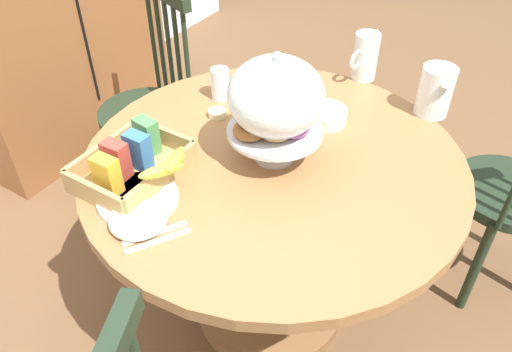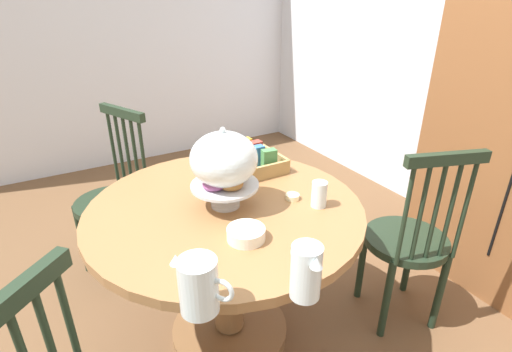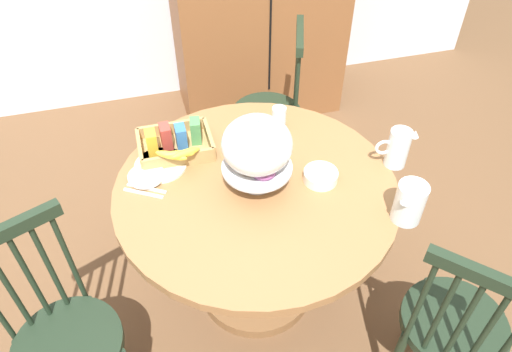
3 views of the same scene
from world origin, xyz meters
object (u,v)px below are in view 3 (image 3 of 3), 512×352
object	(u,v)px
windsor_chair_near_window	(452,329)
milk_pitcher	(397,149)
orange_juice_pitcher	(409,204)
cereal_basket	(175,144)
windsor_chair_by_cabinet	(271,114)
dining_table	(256,221)
china_plate_large	(161,165)
windsor_chair_facing_door	(65,341)
drinking_glass	(279,118)
china_plate_small	(146,176)
cereal_bowl	(321,176)
butter_dish	(260,137)
pastry_stand_with_dome	(257,148)

from	to	relation	value
windsor_chair_near_window	milk_pitcher	xyz separation A→B (m)	(0.01, 0.63, 0.37)
orange_juice_pitcher	cereal_basket	world-z (taller)	orange_juice_pitcher
windsor_chair_by_cabinet	cereal_basket	distance (m)	0.86
dining_table	china_plate_large	world-z (taller)	china_plate_large
windsor_chair_facing_door	china_plate_large	bearing A→B (deg)	49.57
drinking_glass	milk_pitcher	bearing A→B (deg)	-42.53
dining_table	windsor_chair_facing_door	size ratio (longest dim) A/B	1.19
china_plate_small	cereal_bowl	distance (m)	0.71
butter_dish	windsor_chair_near_window	bearing A→B (deg)	-62.34
windsor_chair_near_window	drinking_glass	distance (m)	1.12
china_plate_large	china_plate_small	xyz separation A→B (m)	(-0.07, -0.06, 0.01)
windsor_chair_by_cabinet	milk_pitcher	size ratio (longest dim) A/B	5.62
butter_dish	cereal_basket	bearing A→B (deg)	177.87
cereal_bowl	drinking_glass	world-z (taller)	drinking_glass
dining_table	drinking_glass	world-z (taller)	drinking_glass
orange_juice_pitcher	cereal_bowl	world-z (taller)	orange_juice_pitcher
drinking_glass	china_plate_small	bearing A→B (deg)	-163.75
cereal_bowl	china_plate_large	bearing A→B (deg)	157.41
windsor_chair_facing_door	milk_pitcher	bearing A→B (deg)	11.67
china_plate_small	butter_dish	xyz separation A→B (m)	(0.52, 0.12, -0.01)
butter_dish	china_plate_large	bearing A→B (deg)	-172.43
dining_table	windsor_chair_near_window	world-z (taller)	windsor_chair_near_window
butter_dish	windsor_chair_facing_door	bearing A→B (deg)	-146.74
pastry_stand_with_dome	cereal_bowl	size ratio (longest dim) A/B	2.46
dining_table	cereal_basket	bearing A→B (deg)	134.08
windsor_chair_near_window	butter_dish	xyz separation A→B (m)	(-0.49, 0.93, 0.30)
windsor_chair_near_window	windsor_chair_facing_door	bearing A→B (deg)	166.64
pastry_stand_with_dome	drinking_glass	size ratio (longest dim) A/B	3.13
orange_juice_pitcher	cereal_basket	distance (m)	0.99
pastry_stand_with_dome	windsor_chair_facing_door	bearing A→B (deg)	-158.47
windsor_chair_facing_door	butter_dish	bearing A→B (deg)	33.26
windsor_chair_by_cabinet	china_plate_small	world-z (taller)	windsor_chair_by_cabinet
dining_table	butter_dish	bearing A→B (deg)	70.76
china_plate_large	cereal_bowl	distance (m)	0.67
dining_table	butter_dish	size ratio (longest dim) A/B	19.27
windsor_chair_by_cabinet	china_plate_small	xyz separation A→B (m)	(-0.74, -0.67, 0.30)
dining_table	windsor_chair_by_cabinet	distance (m)	0.88
pastry_stand_with_dome	cereal_bowl	xyz separation A→B (m)	(0.26, -0.04, -0.17)
windsor_chair_facing_door	drinking_glass	xyz separation A→B (m)	(1.02, 0.66, 0.34)
milk_pitcher	butter_dish	xyz separation A→B (m)	(-0.50, 0.31, -0.07)
windsor_chair_by_cabinet	pastry_stand_with_dome	world-z (taller)	pastry_stand_with_dome
cereal_bowl	drinking_glass	bearing A→B (deg)	99.17
windsor_chair_by_cabinet	cereal_bowl	bearing A→B (deg)	-93.62
pastry_stand_with_dome	windsor_chair_by_cabinet	bearing A→B (deg)	69.16
windsor_chair_near_window	cereal_bowl	distance (m)	0.76
china_plate_large	drinking_glass	xyz separation A→B (m)	(0.56, 0.12, 0.05)
orange_juice_pitcher	butter_dish	xyz separation A→B (m)	(-0.40, 0.59, -0.06)
dining_table	windsor_chair_facing_door	xyz separation A→B (m)	(-0.82, -0.32, -0.06)
windsor_chair_facing_door	china_plate_small	distance (m)	0.69
windsor_chair_by_cabinet	cereal_bowl	size ratio (longest dim) A/B	6.96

